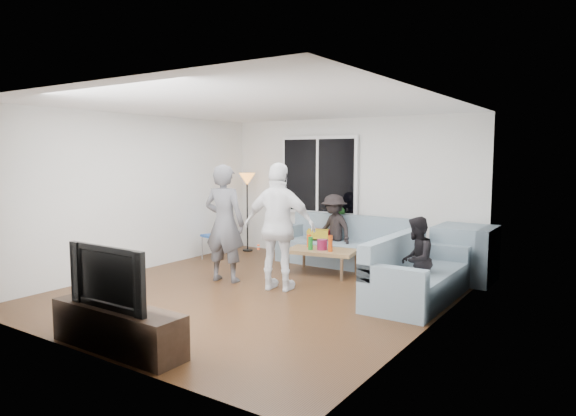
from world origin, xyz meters
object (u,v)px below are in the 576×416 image
Objects in this scene: sofa_back_section at (342,241)px; sofa_right_section at (419,269)px; player_left at (224,223)px; spectator_right at (416,260)px; player_right at (279,227)px; floor_lamp at (247,213)px; spectator_back at (334,229)px; tv_console at (118,328)px; coffee_table at (322,261)px; side_chair at (215,236)px; television at (116,276)px.

sofa_right_section is at bearing -36.66° from sofa_back_section.
spectator_right is at bearing -179.92° from player_left.
sofa_back_section is 2.07m from player_right.
floor_lamp is 1.26× the size of spectator_back.
player_right is (0.98, 0.05, 0.02)m from player_left.
floor_lamp is 5.34m from tv_console.
player_left reaches higher than sofa_right_section.
coffee_table is 2.47m from floor_lamp.
tv_console is at bearing 76.11° from player_right.
tv_console is (-1.89, -3.26, -0.35)m from spectator_right.
spectator_back is (-0.24, 0.83, 0.42)m from coffee_table.
spectator_back is (2.00, -0.04, -0.16)m from floor_lamp.
sofa_right_section is 2.00m from player_right.
floor_lamp is at bearing 70.05° from sofa_right_section.
sofa_right_section is 2.33× the size of side_chair.
sofa_back_section is 1.86× the size of spectator_back.
floor_lamp is at bearing -70.67° from player_left.
sofa_right_section is (1.89, -1.41, 0.00)m from sofa_back_section.
player_right is 1.94m from spectator_right.
television is (-1.89, -3.26, 0.18)m from spectator_right.
player_right is (0.05, -2.01, 0.49)m from sofa_back_section.
spectator_right is 3.77m from television.
floor_lamp is 2.00m from spectator_back.
floor_lamp reaches higher than spectator_back.
spectator_back reaches higher than coffee_table.
player_right is 2.08m from spectator_back.
player_left reaches higher than side_chair.
television is (2.18, -4.84, -0.03)m from floor_lamp.
sofa_back_section is 0.84m from coffee_table.
floor_lamp is at bearing -55.94° from player_right.
television reaches higher than coffee_table.
player_left is (1.25, -2.13, 0.12)m from floor_lamp.
spectator_right reaches higher than side_chair.
sofa_right_section is at bearing -19.95° from floor_lamp.
player_left is 0.99m from player_right.
tv_console is at bearing -65.70° from floor_lamp.
player_right is at bearing -88.46° from sofa_back_section.
player_right is at bearing 89.01° from television.
player_left is 2.89m from spectator_right.
spectator_right is (2.82, 0.55, -0.33)m from player_left.
tv_console is at bearing -90.70° from coffee_table.
player_left is at bearing -114.25° from sofa_back_section.
sofa_back_section is at bearing 39.46° from side_chair.
sofa_right_section is 1.62× the size of spectator_back.
player_left is 1.58× the size of spectator_right.
player_right is (2.23, -1.12, 0.48)m from side_chair.
television is at bearing -67.98° from spectator_back.
sofa_right_section is at bearing 60.71° from television.
spectator_right is at bearing -16.84° from spectator_back.
player_right is at bearing -9.53° from side_chair.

